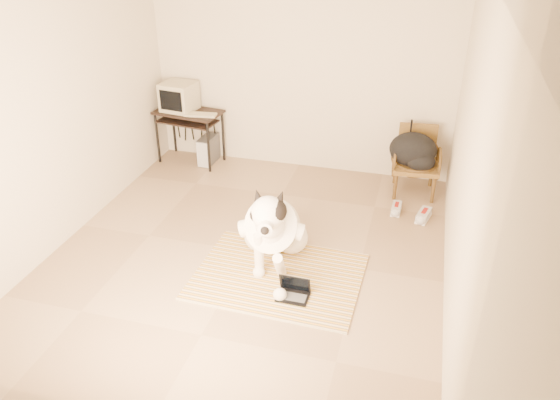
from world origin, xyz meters
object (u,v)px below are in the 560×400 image
at_px(computer_desk, 188,119).
at_px(pc_tower, 208,150).
at_px(dog, 273,228).
at_px(laptop, 294,291).
at_px(rattan_chair, 416,161).
at_px(crt_monitor, 179,97).
at_px(backpack, 414,152).

bearing_deg(computer_desk, pc_tower, 7.03).
bearing_deg(dog, computer_desk, 131.15).
bearing_deg(laptop, rattan_chair, 69.22).
bearing_deg(crt_monitor, backpack, -3.73).
height_order(dog, computer_desk, dog).
distance_m(computer_desk, pc_tower, 0.51).
height_order(laptop, computer_desk, computer_desk).
relative_size(dog, rattan_chair, 1.63).
xyz_separation_m(pc_tower, backpack, (2.81, -0.21, 0.39)).
bearing_deg(computer_desk, dog, -48.85).
bearing_deg(pc_tower, rattan_chair, -2.36).
bearing_deg(rattan_chair, backpack, -110.53).
distance_m(computer_desk, crt_monitor, 0.32).
bearing_deg(pc_tower, laptop, -53.95).
bearing_deg(rattan_chair, dog, -122.97).
xyz_separation_m(dog, computer_desk, (-1.80, 2.06, 0.24)).
height_order(laptop, crt_monitor, crt_monitor).
bearing_deg(dog, pc_tower, 126.57).
bearing_deg(pc_tower, crt_monitor, 179.67).
distance_m(pc_tower, rattan_chair, 2.85).
xyz_separation_m(laptop, crt_monitor, (-2.27, 2.61, 0.86)).
height_order(dog, crt_monitor, crt_monitor).
relative_size(dog, computer_desk, 1.43).
height_order(dog, pc_tower, dog).
bearing_deg(computer_desk, rattan_chair, -1.60).
bearing_deg(laptop, backpack, 69.21).
relative_size(crt_monitor, pc_tower, 1.14).
distance_m(pc_tower, backpack, 2.84).
distance_m(laptop, rattan_chair, 2.68).
bearing_deg(computer_desk, backpack, -3.27).
relative_size(rattan_chair, backpack, 1.46).
height_order(laptop, rattan_chair, rattan_chair).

